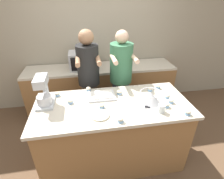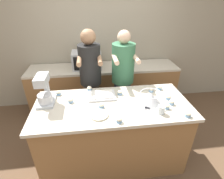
% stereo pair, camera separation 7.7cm
% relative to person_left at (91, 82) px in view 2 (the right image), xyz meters
% --- Properties ---
extents(ground_plane, '(16.00, 16.00, 0.00)m').
position_rel_person_left_xyz_m(ground_plane, '(0.25, -0.71, -0.91)').
color(ground_plane, brown).
extents(back_wall, '(10.00, 0.06, 2.70)m').
position_rel_person_left_xyz_m(back_wall, '(0.25, 0.94, 0.44)').
color(back_wall, gray).
rests_on(back_wall, ground_plane).
extents(island_counter, '(1.92, 0.87, 0.95)m').
position_rel_person_left_xyz_m(island_counter, '(0.25, -0.71, -0.44)').
color(island_counter, olive).
rests_on(island_counter, ground_plane).
extents(back_counter, '(2.80, 0.60, 0.92)m').
position_rel_person_left_xyz_m(back_counter, '(0.25, 0.59, -0.45)').
color(back_counter, olive).
rests_on(back_counter, ground_plane).
extents(person_left, '(0.34, 0.51, 1.72)m').
position_rel_person_left_xyz_m(person_left, '(0.00, 0.00, 0.00)').
color(person_left, brown).
rests_on(person_left, ground_plane).
extents(person_right, '(0.36, 0.51, 1.70)m').
position_rel_person_left_xyz_m(person_right, '(0.51, 0.00, -0.02)').
color(person_right, '#33384C').
rests_on(person_right, ground_plane).
extents(stand_mixer, '(0.20, 0.30, 0.38)m').
position_rel_person_left_xyz_m(stand_mixer, '(-0.56, -0.58, 0.20)').
color(stand_mixer, '#B2B7BC').
rests_on(stand_mixer, island_counter).
extents(mixing_bowl, '(0.27, 0.27, 0.14)m').
position_rel_person_left_xyz_m(mixing_bowl, '(0.72, -0.75, 0.11)').
color(mixing_bowl, '#BCBCC1').
rests_on(mixing_bowl, island_counter).
extents(baking_tray, '(0.35, 0.26, 0.04)m').
position_rel_person_left_xyz_m(baking_tray, '(0.14, -0.52, 0.06)').
color(baking_tray, silver).
rests_on(baking_tray, island_counter).
extents(microwave_oven, '(0.52, 0.37, 0.30)m').
position_rel_person_left_xyz_m(microwave_oven, '(-0.05, 0.59, 0.16)').
color(microwave_oven, '#B7B7BC').
rests_on(microwave_oven, back_counter).
extents(cell_phone, '(0.11, 0.16, 0.01)m').
position_rel_person_left_xyz_m(cell_phone, '(0.66, -0.82, 0.04)').
color(cell_phone, silver).
rests_on(cell_phone, island_counter).
extents(drinking_glass, '(0.08, 0.08, 0.10)m').
position_rel_person_left_xyz_m(drinking_glass, '(0.77, -0.97, 0.09)').
color(drinking_glass, silver).
rests_on(drinking_glass, island_counter).
extents(small_plate, '(0.21, 0.21, 0.02)m').
position_rel_person_left_xyz_m(small_plate, '(0.07, -0.92, 0.05)').
color(small_plate, beige).
rests_on(small_plate, island_counter).
extents(cupcake_0, '(0.06, 0.06, 0.06)m').
position_rel_person_left_xyz_m(cupcake_0, '(0.96, -0.43, 0.07)').
color(cupcake_0, '#759EC6').
rests_on(cupcake_0, island_counter).
extents(cupcake_1, '(0.06, 0.06, 0.06)m').
position_rel_person_left_xyz_m(cupcake_1, '(0.28, -1.07, 0.07)').
color(cupcake_1, '#759EC6').
rests_on(cupcake_1, island_counter).
extents(cupcake_2, '(0.06, 0.06, 0.06)m').
position_rel_person_left_xyz_m(cupcake_2, '(-0.03, -0.34, 0.07)').
color(cupcake_2, '#759EC6').
rests_on(cupcake_2, island_counter).
extents(cupcake_3, '(0.06, 0.06, 0.06)m').
position_rel_person_left_xyz_m(cupcake_3, '(0.38, -0.50, 0.07)').
color(cupcake_3, '#759EC6').
rests_on(cupcake_3, island_counter).
extents(cupcake_4, '(0.06, 0.06, 0.06)m').
position_rel_person_left_xyz_m(cupcake_4, '(0.97, -0.81, 0.07)').
color(cupcake_4, '#759EC6').
rests_on(cupcake_4, island_counter).
extents(cupcake_5, '(0.06, 0.06, 0.06)m').
position_rel_person_left_xyz_m(cupcake_5, '(0.11, -0.77, 0.07)').
color(cupcake_5, '#759EC6').
rests_on(cupcake_5, island_counter).
extents(cupcake_6, '(0.06, 0.06, 0.06)m').
position_rel_person_left_xyz_m(cupcake_6, '(0.97, -0.70, 0.07)').
color(cupcake_6, '#759EC6').
rests_on(cupcake_6, island_counter).
extents(cupcake_7, '(0.06, 0.06, 0.06)m').
position_rel_person_left_xyz_m(cupcake_7, '(0.88, -0.89, 0.07)').
color(cupcake_7, '#759EC6').
rests_on(cupcake_7, island_counter).
extents(cupcake_8, '(0.06, 0.06, 0.06)m').
position_rel_person_left_xyz_m(cupcake_8, '(-0.44, -0.40, 0.07)').
color(cupcake_8, '#759EC6').
rests_on(cupcake_8, island_counter).
extents(cupcake_9, '(0.06, 0.06, 0.06)m').
position_rel_person_left_xyz_m(cupcake_9, '(-0.26, -0.61, 0.07)').
color(cupcake_9, '#759EC6').
rests_on(cupcake_9, island_counter).
extents(cupcake_10, '(0.06, 0.06, 0.06)m').
position_rel_person_left_xyz_m(cupcake_10, '(0.82, -0.48, 0.07)').
color(cupcake_10, '#759EC6').
rests_on(cupcake_10, island_counter).
extents(cupcake_11, '(0.06, 0.06, 0.06)m').
position_rel_person_left_xyz_m(cupcake_11, '(1.05, -1.07, 0.07)').
color(cupcake_11, '#759EC6').
rests_on(cupcake_11, island_counter).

